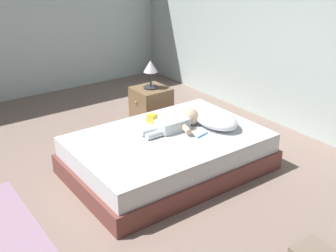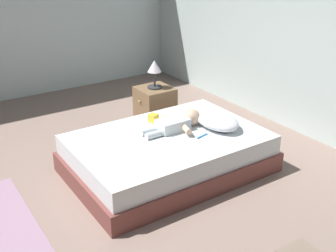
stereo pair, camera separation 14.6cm
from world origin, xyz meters
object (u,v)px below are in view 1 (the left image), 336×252
lamp (150,69)px  baby (177,123)px  bed (168,154)px  toy_block (152,118)px  toothbrush (203,135)px  pillow (215,119)px  nightstand (151,106)px

lamp → baby: bearing=-19.1°
baby → bed: bearing=-63.7°
lamp → toy_block: 0.85m
bed → toothbrush: bearing=54.2°
toothbrush → baby: bearing=-160.2°
bed → toy_block: (-0.36, 0.06, 0.23)m
baby → toothbrush: (0.28, 0.10, -0.05)m
pillow → lamp: size_ratio=1.59×
pillow → baby: size_ratio=0.83×
pillow → bed: bearing=-100.0°
bed → pillow: bearing=80.0°
nightstand → lamp: (-0.00, 0.00, 0.46)m
bed → lamp: lamp is taller
toy_block → bed: bearing=-9.2°
baby → toy_block: bearing=-158.1°
bed → toy_block: toy_block is taller
nightstand → toy_block: 0.82m
pillow → toothbrush: size_ratio=3.58×
baby → nightstand: baby is taller
nightstand → lamp: lamp is taller
bed → pillow: (0.09, 0.51, 0.26)m
nightstand → toy_block: nightstand is taller
bed → baby: bearing=116.3°
bed → baby: 0.32m
toy_block → nightstand: bearing=147.0°
bed → lamp: bearing=154.3°
lamp → toy_block: bearing=-33.0°
nightstand → lamp: bearing=90.0°
nightstand → pillow: bearing=1.0°
baby → toothbrush: baby is taller
baby → toothbrush: 0.30m
baby → nightstand: bearing=161.0°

